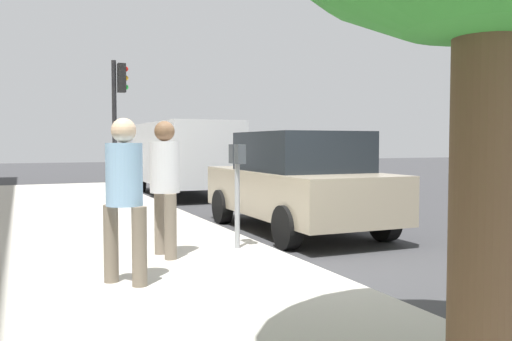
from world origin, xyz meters
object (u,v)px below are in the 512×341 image
object	(u,v)px
pedestrian_bystander	(124,188)
traffic_signal	(118,105)
parked_sedan_near	(297,182)
parked_van_far	(184,154)
pedestrian_at_meter	(165,178)
parking_meter	(237,173)

from	to	relation	value
pedestrian_bystander	traffic_signal	size ratio (longest dim) A/B	0.47
parked_sedan_near	parked_van_far	distance (m)	7.20
pedestrian_bystander	parked_van_far	distance (m)	10.77
pedestrian_at_meter	pedestrian_bystander	size ratio (longest dim) A/B	1.01
parked_sedan_near	parked_van_far	world-z (taller)	parked_van_far
parking_meter	traffic_signal	bearing A→B (deg)	2.00
pedestrian_at_meter	parked_van_far	distance (m)	9.47
parked_sedan_near	parked_van_far	xyz separation A→B (m)	(7.19, -0.00, 0.36)
pedestrian_at_meter	pedestrian_bystander	world-z (taller)	pedestrian_at_meter
traffic_signal	pedestrian_bystander	bearing A→B (deg)	170.94
parked_van_far	traffic_signal	world-z (taller)	traffic_signal
pedestrian_bystander	parked_van_far	bearing A→B (deg)	31.03
parking_meter	pedestrian_bystander	world-z (taller)	pedestrian_bystander
parking_meter	pedestrian_at_meter	bearing A→B (deg)	98.47
parked_sedan_near	parking_meter	bearing A→B (deg)	133.02
pedestrian_at_meter	parked_van_far	size ratio (longest dim) A/B	0.33
pedestrian_bystander	traffic_signal	distance (m)	9.37
parking_meter	pedestrian_bystander	bearing A→B (deg)	126.67
pedestrian_bystander	parked_van_far	xyz separation A→B (m)	(10.17, -3.54, 0.13)
pedestrian_at_meter	parked_sedan_near	size ratio (longest dim) A/B	0.39
parked_sedan_near	traffic_signal	size ratio (longest dim) A/B	1.23
pedestrian_at_meter	traffic_signal	world-z (taller)	traffic_signal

